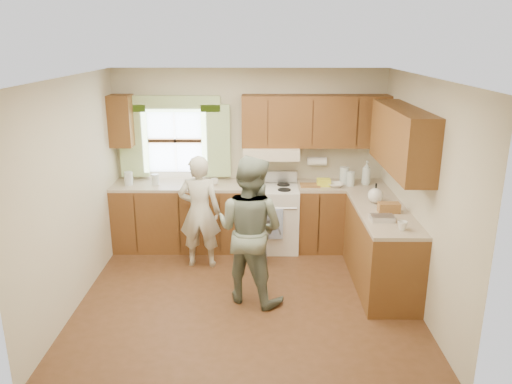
{
  "coord_description": "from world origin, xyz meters",
  "views": [
    {
      "loc": [
        0.14,
        -5.2,
        2.88
      ],
      "look_at": [
        0.1,
        0.4,
        1.15
      ],
      "focal_mm": 35.0,
      "sensor_mm": 36.0,
      "label": 1
    }
  ],
  "objects_px": {
    "woman_right": "(250,230)",
    "child": "(260,233)",
    "stove": "(271,217)",
    "woman_left": "(200,212)"
  },
  "relations": [
    {
      "from": "woman_right",
      "to": "woman_left",
      "type": "bearing_deg",
      "value": -24.97
    },
    {
      "from": "stove",
      "to": "child",
      "type": "relative_size",
      "value": 1.18
    },
    {
      "from": "stove",
      "to": "woman_left",
      "type": "distance_m",
      "value": 1.13
    },
    {
      "from": "stove",
      "to": "woman_right",
      "type": "bearing_deg",
      "value": -100.2
    },
    {
      "from": "woman_left",
      "to": "woman_right",
      "type": "bearing_deg",
      "value": 129.52
    },
    {
      "from": "woman_right",
      "to": "child",
      "type": "bearing_deg",
      "value": -69.57
    },
    {
      "from": "woman_right",
      "to": "child",
      "type": "xyz_separation_m",
      "value": [
        0.12,
        0.89,
        -0.39
      ]
    },
    {
      "from": "child",
      "to": "stove",
      "type": "bearing_deg",
      "value": -102.49
    },
    {
      "from": "child",
      "to": "woman_right",
      "type": "bearing_deg",
      "value": 83.74
    },
    {
      "from": "child",
      "to": "woman_left",
      "type": "bearing_deg",
      "value": 1.43
    }
  ]
}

